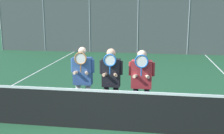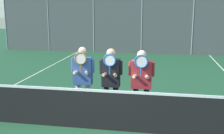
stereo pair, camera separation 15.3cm
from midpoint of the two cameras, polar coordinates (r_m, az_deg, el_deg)
ground_plane at (r=6.59m, az=-1.97°, el=-12.64°), size 120.00×120.00×0.00m
hill_distant at (r=60.02m, az=7.85°, el=9.35°), size 102.56×56.98×19.94m
clubhouse_building at (r=24.28m, az=9.38°, el=9.65°), size 13.74×5.50×3.53m
fence_back at (r=16.97m, az=5.03°, el=8.50°), size 17.72×0.06×3.41m
tennis_net at (r=6.40m, az=-2.00°, el=-8.64°), size 10.69×0.09×1.05m
court_line_left_sideline at (r=10.61m, az=-20.39°, el=-3.73°), size 0.05×16.00×0.01m
player_leftmost at (r=7.02m, az=-6.58°, el=-1.97°), size 0.60×0.34×1.81m
player_center_left at (r=6.81m, az=-0.84°, el=-2.30°), size 0.57×0.34×1.79m
player_center_right at (r=6.75m, az=5.36°, el=-2.48°), size 0.62×0.34×1.77m
car_far_left at (r=20.53m, az=-7.22°, el=6.86°), size 4.75×2.07×1.80m
car_left_of_center at (r=19.82m, az=8.77°, el=6.65°), size 4.80×2.06×1.81m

